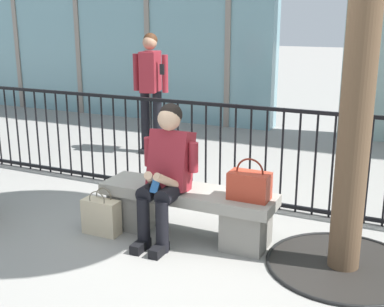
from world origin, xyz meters
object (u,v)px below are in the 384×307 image
object	(u,v)px
handbag_on_bench	(249,185)
shopping_bag	(101,216)
stone_bench	(187,208)
seated_person_with_phone	(166,169)
bystander_at_railing	(151,84)

from	to	relation	value
handbag_on_bench	shopping_bag	world-z (taller)	handbag_on_bench
stone_bench	seated_person_with_phone	xyz separation A→B (m)	(-0.14, -0.13, 0.38)
shopping_bag	bystander_at_railing	world-z (taller)	bystander_at_railing
handbag_on_bench	bystander_at_railing	size ratio (longest dim) A/B	0.21
seated_person_with_phone	handbag_on_bench	bearing A→B (deg)	9.35
seated_person_with_phone	handbag_on_bench	distance (m)	0.73
handbag_on_bench	bystander_at_railing	bearing A→B (deg)	133.99
handbag_on_bench	bystander_at_railing	world-z (taller)	bystander_at_railing
shopping_bag	stone_bench	bearing A→B (deg)	21.87
seated_person_with_phone	stone_bench	bearing A→B (deg)	42.43
stone_bench	handbag_on_bench	world-z (taller)	handbag_on_bench
shopping_bag	bystander_at_railing	xyz separation A→B (m)	(-0.98, 2.66, 0.83)
seated_person_with_phone	shopping_bag	bearing A→B (deg)	-164.42
stone_bench	seated_person_with_phone	bearing A→B (deg)	-137.57
stone_bench	seated_person_with_phone	distance (m)	0.42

